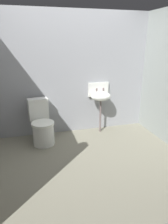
% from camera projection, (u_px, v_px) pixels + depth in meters
% --- Properties ---
extents(ground_plane, '(3.45, 2.70, 0.08)m').
position_uv_depth(ground_plane, '(89.00, 162.00, 3.21)').
color(ground_plane, slate).
extents(wall_back, '(3.45, 0.10, 2.31)m').
position_uv_depth(wall_back, '(72.00, 75.00, 3.90)').
color(wall_back, '#94969C').
rests_on(wall_back, ground).
extents(toilet_near_wall, '(0.48, 0.65, 0.78)m').
position_uv_depth(toilet_near_wall, '(42.00, 126.00, 3.65)').
color(toilet_near_wall, white).
rests_on(toilet_near_wall, ground).
extents(sink, '(0.42, 0.35, 0.99)m').
position_uv_depth(sink, '(100.00, 96.00, 3.97)').
color(sink, '#6E5E5D').
rests_on(sink, ground).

